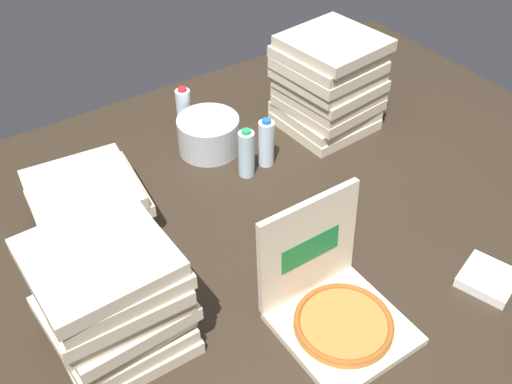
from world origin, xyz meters
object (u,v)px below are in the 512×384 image
at_px(ice_bucket, 209,134).
at_px(napkin_pile, 488,279).
at_px(pizza_stack_right_near, 89,203).
at_px(water_bottle_1, 184,110).
at_px(water_bottle_0, 246,153).
at_px(pizza_stack_right_far, 111,297).
at_px(water_bottle_2, 266,143).
at_px(pizza_stack_left_far, 328,83).
at_px(open_pizza_box, 333,302).

distance_m(ice_bucket, napkin_pile, 1.29).
relative_size(pizza_stack_right_near, water_bottle_1, 1.95).
relative_size(pizza_stack_right_near, water_bottle_0, 1.95).
height_order(pizza_stack_right_far, ice_bucket, pizza_stack_right_far).
relative_size(pizza_stack_right_far, water_bottle_2, 1.84).
height_order(pizza_stack_left_far, pizza_stack_right_far, pizza_stack_left_far).
distance_m(pizza_stack_right_near, water_bottle_0, 0.67).
xyz_separation_m(open_pizza_box, napkin_pile, (0.55, -0.19, -0.06)).
bearing_deg(pizza_stack_left_far, water_bottle_2, -167.88).
bearing_deg(pizza_stack_left_far, water_bottle_1, 149.54).
distance_m(pizza_stack_left_far, pizza_stack_right_far, 1.43).
xyz_separation_m(open_pizza_box, pizza_stack_right_near, (-0.47, 0.88, 0.02)).
bearing_deg(napkin_pile, pizza_stack_right_far, 156.28).
xyz_separation_m(pizza_stack_left_far, water_bottle_0, (-0.51, -0.10, -0.12)).
distance_m(pizza_stack_right_far, water_bottle_2, 1.03).
height_order(water_bottle_0, water_bottle_2, same).
bearing_deg(water_bottle_2, pizza_stack_right_far, -151.71).
height_order(open_pizza_box, water_bottle_1, open_pizza_box).
relative_size(open_pizza_box, pizza_stack_right_near, 0.93).
bearing_deg(pizza_stack_right_far, water_bottle_1, 50.93).
bearing_deg(water_bottle_2, ice_bucket, 123.68).
height_order(water_bottle_0, water_bottle_1, same).
bearing_deg(water_bottle_1, water_bottle_2, -68.31).
bearing_deg(water_bottle_2, napkin_pile, -75.82).
distance_m(pizza_stack_left_far, water_bottle_1, 0.67).
distance_m(pizza_stack_right_far, napkin_pile, 1.27).
bearing_deg(ice_bucket, pizza_stack_right_far, -136.47).
relative_size(water_bottle_1, water_bottle_2, 1.00).
bearing_deg(water_bottle_0, open_pizza_box, -103.51).
bearing_deg(pizza_stack_right_far, water_bottle_2, 28.29).
height_order(pizza_stack_right_near, water_bottle_2, water_bottle_2).
bearing_deg(pizza_stack_left_far, napkin_pile, -97.92).
bearing_deg(water_bottle_1, open_pizza_box, -96.24).
xyz_separation_m(pizza_stack_left_far, water_bottle_2, (-0.40, -0.09, -0.12)).
bearing_deg(open_pizza_box, napkin_pile, -18.63).
xyz_separation_m(water_bottle_0, water_bottle_1, (-0.06, 0.44, 0.00)).
distance_m(water_bottle_0, napkin_pile, 1.05).
xyz_separation_m(open_pizza_box, water_bottle_0, (0.19, 0.79, 0.02)).
height_order(pizza_stack_left_far, water_bottle_0, pizza_stack_left_far).
xyz_separation_m(pizza_stack_right_near, ice_bucket, (0.62, 0.16, -0.02)).
height_order(pizza_stack_right_far, napkin_pile, pizza_stack_right_far).
xyz_separation_m(pizza_stack_left_far, ice_bucket, (-0.55, 0.14, -0.15)).
distance_m(open_pizza_box, water_bottle_1, 1.24).
bearing_deg(pizza_stack_left_far, pizza_stack_right_far, -156.31).
relative_size(open_pizza_box, ice_bucket, 1.50).
bearing_deg(water_bottle_1, pizza_stack_left_far, -30.46).
height_order(open_pizza_box, pizza_stack_right_near, open_pizza_box).
xyz_separation_m(water_bottle_1, napkin_pile, (0.42, -1.41, -0.09)).
height_order(pizza_stack_left_far, napkin_pile, pizza_stack_left_far).
distance_m(water_bottle_2, napkin_pile, 1.03).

